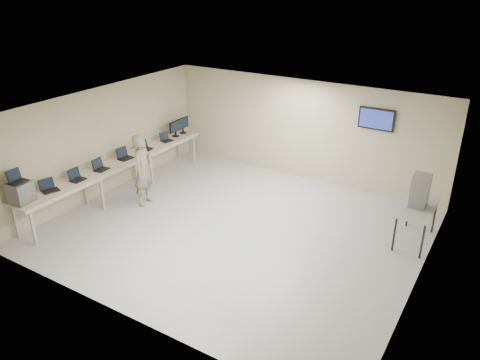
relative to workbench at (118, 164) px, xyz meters
The scene contains 15 objects.
room 3.67m from the workbench, ahead, with size 8.01×7.01×2.81m.
workbench is the anchor object (origin of this frame).
equipment_box 2.77m from the workbench, 91.31° to the right, with size 0.39×0.45×0.47m, color slate.
laptop_on_box 2.82m from the workbench, 92.41° to the right, with size 0.30×0.36×0.27m.
laptop_0 2.08m from the workbench, 91.67° to the right, with size 0.39×0.42×0.27m.
laptop_1 1.35m from the workbench, 90.28° to the right, with size 0.30×0.36×0.27m.
laptop_2 0.63m from the workbench, 91.01° to the right, with size 0.31×0.37×0.28m.
laptop_3 0.31m from the workbench, 97.84° to the left, with size 0.33×0.39×0.29m.
laptop_4 1.09m from the workbench, 90.39° to the left, with size 0.31×0.35×0.25m.
laptop_5 1.92m from the workbench, 89.87° to the left, with size 0.32×0.36×0.25m.
monitor_near 2.42m from the workbench, 90.27° to the left, with size 0.21×0.48×0.47m.
monitor_far 2.77m from the workbench, 90.23° to the left, with size 0.22×0.49×0.48m.
soldier 0.98m from the workbench, ahead, with size 0.67×0.44×1.83m, color #656A5B.
side_table 7.36m from the workbench, 12.39° to the left, with size 0.66×1.42×0.85m.
storage_bins 7.35m from the workbench, 12.42° to the left, with size 0.34×0.38×0.72m.
Camera 1 is at (4.99, -7.91, 5.42)m, focal length 35.00 mm.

